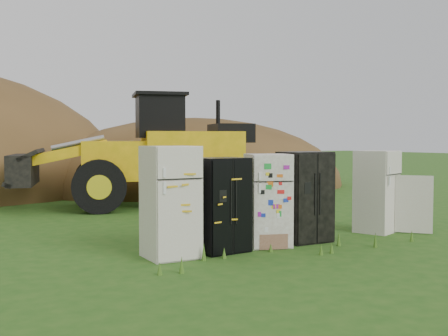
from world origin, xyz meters
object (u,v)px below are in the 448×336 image
(fridge_leftmost, at_px, (170,202))
(wheel_loader, at_px, (131,150))
(fridge_open_door, at_px, (376,191))
(fridge_dark_mid, at_px, (305,197))
(fridge_black_side, at_px, (221,205))
(fridge_sticker, at_px, (268,200))

(fridge_leftmost, bearing_deg, wheel_loader, 75.92)
(fridge_open_door, bearing_deg, fridge_dark_mid, 162.28)
(wheel_loader, bearing_deg, fridge_open_door, -49.02)
(fridge_leftmost, height_order, fridge_black_side, fridge_leftmost)
(fridge_open_door, distance_m, wheel_loader, 7.29)
(fridge_leftmost, distance_m, fridge_black_side, 0.97)
(fridge_open_door, height_order, wheel_loader, wheel_loader)
(fridge_black_side, distance_m, fridge_open_door, 3.88)
(fridge_sticker, bearing_deg, fridge_dark_mid, 20.43)
(fridge_sticker, relative_size, fridge_open_door, 0.98)
(fridge_sticker, bearing_deg, fridge_leftmost, -161.75)
(fridge_dark_mid, bearing_deg, fridge_black_side, -177.16)
(fridge_leftmost, bearing_deg, fridge_open_door, 3.05)
(fridge_sticker, distance_m, fridge_dark_mid, 0.88)
(wheel_loader, bearing_deg, fridge_dark_mid, -64.98)
(fridge_black_side, xyz_separation_m, wheel_loader, (1.11, 6.73, 0.82))
(fridge_leftmost, bearing_deg, fridge_dark_mid, 2.07)
(wheel_loader, bearing_deg, fridge_black_side, -80.83)
(fridge_sticker, distance_m, fridge_open_door, 2.88)
(wheel_loader, bearing_deg, fridge_sticker, -72.42)
(fridge_black_side, relative_size, fridge_dark_mid, 0.95)
(fridge_sticker, bearing_deg, wheel_loader, 109.02)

